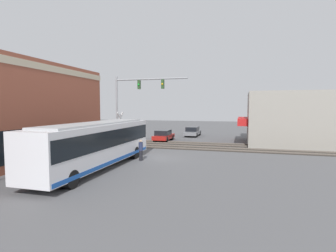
% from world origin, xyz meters
% --- Properties ---
extents(ground_plane, '(120.00, 120.00, 0.00)m').
position_xyz_m(ground_plane, '(0.00, 0.00, 0.00)').
color(ground_plane, '#565659').
extents(shop_building, '(9.60, 10.81, 5.97)m').
position_xyz_m(shop_building, '(12.32, -12.27, 2.98)').
color(shop_building, gray).
rests_on(shop_building, ground).
extents(city_bus, '(12.44, 2.59, 3.23)m').
position_xyz_m(city_bus, '(-4.80, 2.80, 1.79)').
color(city_bus, silver).
rests_on(city_bus, ground).
extents(traffic_signal_gantry, '(0.42, 7.81, 7.56)m').
position_xyz_m(traffic_signal_gantry, '(4.70, 3.99, 5.48)').
color(traffic_signal_gantry, gray).
rests_on(traffic_signal_gantry, ground).
extents(crossing_signal, '(1.41, 1.18, 3.81)m').
position_xyz_m(crossing_signal, '(4.28, 5.52, 2.30)').
color(crossing_signal, gray).
rests_on(crossing_signal, ground).
extents(rail_track_near, '(2.60, 60.00, 0.15)m').
position_xyz_m(rail_track_near, '(6.00, 0.00, 0.03)').
color(rail_track_near, '#332D28').
rests_on(rail_track_near, ground).
extents(rail_track_far, '(2.60, 60.00, 0.15)m').
position_xyz_m(rail_track_far, '(9.20, 0.00, 0.03)').
color(rail_track_far, '#332D28').
rests_on(rail_track_far, ground).
extents(parked_car_red, '(4.25, 1.82, 1.38)m').
position_xyz_m(parked_car_red, '(11.03, 2.80, 0.64)').
color(parked_car_red, '#B21E19').
rests_on(parked_car_red, ground).
extents(parked_car_grey, '(4.75, 1.82, 1.40)m').
position_xyz_m(parked_car_grey, '(17.38, 0.20, 0.66)').
color(parked_car_grey, slate).
rests_on(parked_car_grey, ground).
extents(pedestrian_at_crossing, '(0.34, 0.34, 1.81)m').
position_xyz_m(pedestrian_at_crossing, '(4.06, 5.03, 0.93)').
color(pedestrian_at_crossing, '#473828').
rests_on(pedestrian_at_crossing, ground).
extents(pedestrian_near_bus, '(0.34, 0.34, 1.70)m').
position_xyz_m(pedestrian_near_bus, '(-1.45, 0.90, 0.87)').
color(pedestrian_near_bus, black).
rests_on(pedestrian_near_bus, ground).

